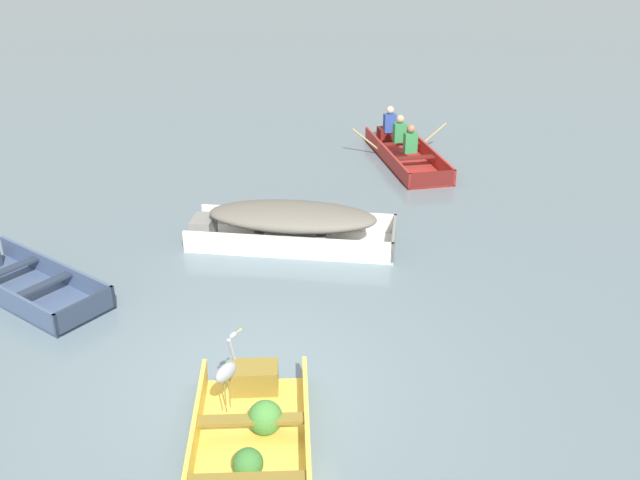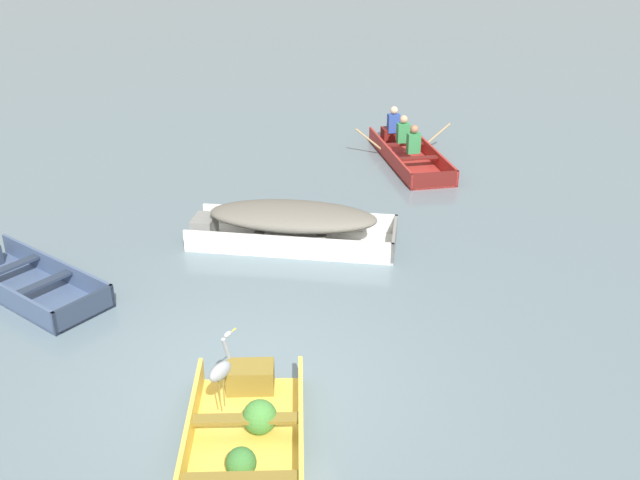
# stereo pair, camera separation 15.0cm
# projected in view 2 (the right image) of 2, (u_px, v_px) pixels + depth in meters

# --- Properties ---
(ground_plane) EXTENTS (80.00, 80.00, 0.00)m
(ground_plane) POSITION_uv_depth(u_px,v_px,m) (249.00, 384.00, 8.65)
(ground_plane) COLOR slate
(dinghy_yellow_foreground) EXTENTS (1.63, 3.06, 0.42)m
(dinghy_yellow_foreground) POSITION_uv_depth(u_px,v_px,m) (246.00, 445.00, 7.49)
(dinghy_yellow_foreground) COLOR #E5BC47
(dinghy_yellow_foreground) RESTS_ON ground
(skiff_white_near_moored) EXTENTS (3.68, 2.20, 0.70)m
(skiff_white_near_moored) POSITION_uv_depth(u_px,v_px,m) (291.00, 221.00, 12.03)
(skiff_white_near_moored) COLOR white
(skiff_white_near_moored) RESTS_ON ground
(skiff_slate_blue_mid_moored) EXTENTS (2.65, 2.74, 0.36)m
(skiff_slate_blue_mid_moored) POSITION_uv_depth(u_px,v_px,m) (23.00, 281.00, 10.74)
(skiff_slate_blue_mid_moored) COLOR #475B7F
(skiff_slate_blue_mid_moored) RESTS_ON ground
(rowboat_red_with_crew) EXTENTS (2.26, 3.36, 0.91)m
(rowboat_red_with_crew) POSITION_uv_depth(u_px,v_px,m) (407.00, 150.00, 16.07)
(rowboat_red_with_crew) COLOR #AD2D28
(rowboat_red_with_crew) RESTS_ON ground
(heron_on_dinghy) EXTENTS (0.36, 0.39, 0.84)m
(heron_on_dinghy) POSITION_uv_depth(u_px,v_px,m) (221.00, 369.00, 7.45)
(heron_on_dinghy) COLOR olive
(heron_on_dinghy) RESTS_ON dinghy_yellow_foreground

